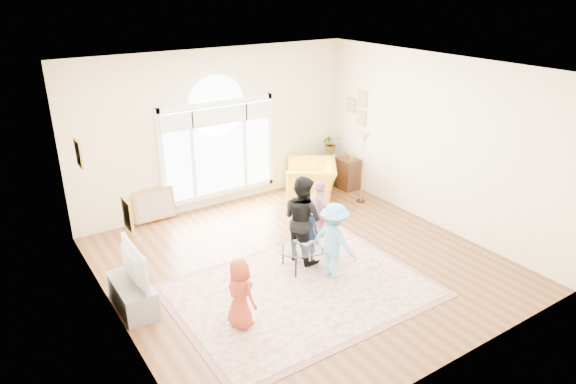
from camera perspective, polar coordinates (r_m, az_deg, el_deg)
ground at (r=8.67m, az=1.54°, el=-7.86°), size 6.00×6.00×0.00m
room_shell at (r=10.33m, az=-7.41°, el=6.49°), size 6.00×6.00×6.00m
area_rug at (r=7.95m, az=1.56°, el=-10.88°), size 3.60×2.60×0.02m
rug_border at (r=7.95m, az=1.56°, el=-10.91°), size 3.80×2.80×0.01m
tv_console at (r=7.81m, az=-16.90°, el=-10.90°), size 0.45×1.00×0.42m
television at (r=7.56m, az=-17.26°, el=-7.75°), size 0.16×0.98×0.57m
coffee_table at (r=8.39m, az=2.45°, el=-5.83°), size 1.27×0.88×0.54m
armchair at (r=11.05m, az=2.59°, el=1.29°), size 1.54×1.58×0.78m
side_cabinet at (r=11.64m, az=6.66°, el=2.06°), size 0.40×0.50×0.70m
floor_lamp at (r=10.64m, az=8.43°, el=5.32°), size 0.25×0.25×1.51m
plant_pedestal at (r=11.97m, az=4.74°, el=2.74°), size 0.20×0.20×0.70m
potted_plant at (r=11.79m, az=4.83°, el=5.40°), size 0.50×0.46×0.46m
leaning_picture at (r=10.42m, az=-14.43°, el=-3.14°), size 0.80×0.14×0.62m
child_red at (r=6.99m, az=-5.33°, el=-11.14°), size 0.43×0.56×1.01m
child_navy at (r=8.47m, az=2.23°, el=-4.44°), size 0.38×0.45×1.06m
child_black at (r=8.42m, az=1.60°, el=-2.98°), size 0.68×0.81×1.48m
child_pink at (r=8.96m, az=3.51°, el=-2.35°), size 0.35×0.73×1.21m
child_blue at (r=8.02m, az=5.14°, el=-5.42°), size 0.67×0.90×1.24m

